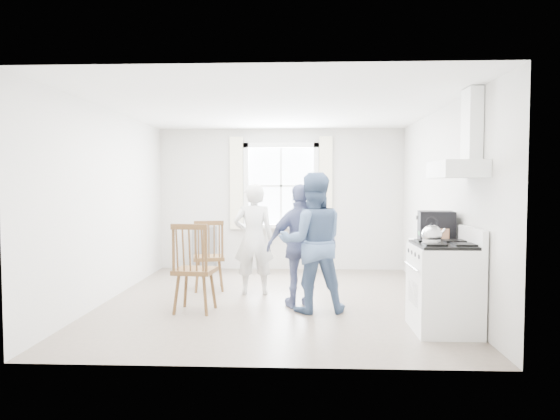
% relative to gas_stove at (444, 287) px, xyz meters
% --- Properties ---
extents(room_shell, '(4.62, 5.12, 2.64)m').
position_rel_gas_stove_xyz_m(room_shell, '(-1.91, 1.35, 0.82)').
color(room_shell, gray).
rests_on(room_shell, ground).
extents(window_assembly, '(1.88, 0.24, 1.70)m').
position_rel_gas_stove_xyz_m(window_assembly, '(-1.91, 3.80, 0.98)').
color(window_assembly, white).
rests_on(window_assembly, room_shell).
extents(range_hood, '(0.45, 0.76, 0.94)m').
position_rel_gas_stove_xyz_m(range_hood, '(0.16, -0.00, 1.42)').
color(range_hood, white).
rests_on(range_hood, room_shell).
extents(shelf_unit, '(0.40, 0.30, 0.80)m').
position_rel_gas_stove_xyz_m(shelf_unit, '(-3.31, 3.68, -0.08)').
color(shelf_unit, slate).
rests_on(shelf_unit, ground).
extents(gas_stove, '(0.68, 0.76, 1.12)m').
position_rel_gas_stove_xyz_m(gas_stove, '(0.00, 0.00, 0.00)').
color(gas_stove, white).
rests_on(gas_stove, ground).
extents(kettle, '(0.21, 0.21, 0.30)m').
position_rel_gas_stove_xyz_m(kettle, '(-0.17, -0.10, 0.56)').
color(kettle, silver).
rests_on(kettle, gas_stove).
extents(low_cabinet, '(0.50, 0.55, 0.90)m').
position_rel_gas_stove_xyz_m(low_cabinet, '(0.07, 0.70, -0.03)').
color(low_cabinet, white).
rests_on(low_cabinet, ground).
extents(stereo_stack, '(0.44, 0.41, 0.36)m').
position_rel_gas_stove_xyz_m(stereo_stack, '(0.08, 0.65, 0.60)').
color(stereo_stack, black).
rests_on(stereo_stack, low_cabinet).
extents(cardboard_box, '(0.31, 0.27, 0.17)m').
position_rel_gas_stove_xyz_m(cardboard_box, '(0.07, 0.53, 0.50)').
color(cardboard_box, '#AB7552').
rests_on(cardboard_box, low_cabinet).
extents(windsor_chair_a, '(0.53, 0.52, 1.06)m').
position_rel_gas_stove_xyz_m(windsor_chair_a, '(-2.89, 1.86, 0.16)').
color(windsor_chair_a, '#4D3219').
rests_on(windsor_chair_a, ground).
extents(windsor_chair_b, '(0.52, 0.51, 1.12)m').
position_rel_gas_stove_xyz_m(windsor_chair_b, '(-2.87, 0.59, 0.20)').
color(windsor_chair_b, '#4D3219').
rests_on(windsor_chair_b, ground).
extents(person_left, '(0.63, 0.63, 1.59)m').
position_rel_gas_stove_xyz_m(person_left, '(-2.22, 1.72, 0.31)').
color(person_left, silver).
rests_on(person_left, ground).
extents(person_mid, '(0.94, 0.94, 1.73)m').
position_rel_gas_stove_xyz_m(person_mid, '(-1.40, 0.77, 0.38)').
color(person_mid, '#4C658E').
rests_on(person_mid, ground).
extents(person_right, '(1.17, 1.17, 1.59)m').
position_rel_gas_stove_xyz_m(person_right, '(-1.53, 0.99, 0.31)').
color(person_right, navy).
rests_on(person_right, ground).
extents(potted_plant, '(0.20, 0.20, 0.31)m').
position_rel_gas_stove_xyz_m(potted_plant, '(-1.43, 3.71, 0.52)').
color(potted_plant, '#35783D').
rests_on(potted_plant, window_assembly).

